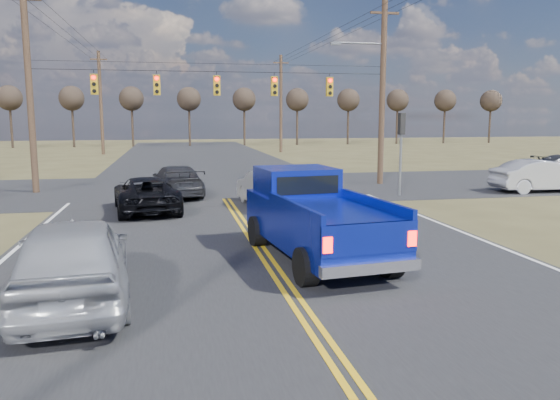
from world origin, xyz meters
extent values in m
plane|color=brown|center=(0.00, 0.00, 0.00)|extent=(160.00, 160.00, 0.00)
cube|color=#28282B|center=(0.00, 10.00, 0.00)|extent=(14.00, 120.00, 0.02)
cube|color=#28282B|center=(0.00, 18.00, 0.00)|extent=(120.00, 12.00, 0.02)
cylinder|color=#473323|center=(-9.00, 18.00, 5.00)|extent=(0.32, 0.32, 10.00)
cylinder|color=#473323|center=(9.00, 18.00, 5.00)|extent=(0.32, 0.32, 10.00)
cube|color=#473323|center=(9.00, 18.00, 9.20)|extent=(1.60, 0.12, 0.12)
cylinder|color=black|center=(0.00, 18.00, 6.00)|extent=(18.00, 0.02, 0.02)
cylinder|color=black|center=(0.00, 18.00, 6.40)|extent=(18.00, 0.02, 0.02)
cube|color=#B28C14|center=(-6.00, 18.00, 5.30)|extent=(0.34, 0.24, 1.00)
cylinder|color=#FF0C05|center=(-6.00, 17.86, 5.63)|extent=(0.20, 0.06, 0.20)
cylinder|color=black|center=(-6.00, 17.86, 5.30)|extent=(0.20, 0.06, 0.20)
cylinder|color=black|center=(-6.00, 17.86, 4.97)|extent=(0.20, 0.06, 0.20)
cube|color=black|center=(-6.00, 17.83, 5.74)|extent=(0.24, 0.14, 0.03)
cube|color=#B28C14|center=(-3.00, 18.00, 5.30)|extent=(0.34, 0.24, 1.00)
cylinder|color=#FF0C05|center=(-3.00, 17.86, 5.63)|extent=(0.20, 0.06, 0.20)
cylinder|color=black|center=(-3.00, 17.86, 5.30)|extent=(0.20, 0.06, 0.20)
cylinder|color=black|center=(-3.00, 17.86, 4.97)|extent=(0.20, 0.06, 0.20)
cube|color=black|center=(-3.00, 17.83, 5.74)|extent=(0.24, 0.14, 0.03)
cube|color=#B28C14|center=(0.00, 18.00, 5.30)|extent=(0.34, 0.24, 1.00)
cylinder|color=#FF0C05|center=(0.00, 17.86, 5.63)|extent=(0.20, 0.06, 0.20)
cylinder|color=black|center=(0.00, 17.86, 5.30)|extent=(0.20, 0.06, 0.20)
cylinder|color=black|center=(0.00, 17.86, 4.97)|extent=(0.20, 0.06, 0.20)
cube|color=black|center=(0.00, 17.83, 5.74)|extent=(0.24, 0.14, 0.03)
cube|color=#B28C14|center=(3.00, 18.00, 5.30)|extent=(0.34, 0.24, 1.00)
cylinder|color=#FF0C05|center=(3.00, 17.86, 5.63)|extent=(0.20, 0.06, 0.20)
cylinder|color=black|center=(3.00, 17.86, 5.30)|extent=(0.20, 0.06, 0.20)
cylinder|color=black|center=(3.00, 17.86, 4.97)|extent=(0.20, 0.06, 0.20)
cube|color=black|center=(3.00, 17.83, 5.74)|extent=(0.24, 0.14, 0.03)
cube|color=#B28C14|center=(6.00, 18.00, 5.30)|extent=(0.34, 0.24, 1.00)
cylinder|color=#FF0C05|center=(6.00, 17.86, 5.63)|extent=(0.20, 0.06, 0.20)
cylinder|color=black|center=(6.00, 17.86, 5.30)|extent=(0.20, 0.06, 0.20)
cylinder|color=black|center=(6.00, 17.86, 4.97)|extent=(0.20, 0.06, 0.20)
cube|color=black|center=(6.00, 17.83, 5.74)|extent=(0.24, 0.14, 0.03)
cylinder|color=slate|center=(8.20, 13.50, 1.60)|extent=(0.12, 0.12, 3.20)
cube|color=black|center=(8.20, 13.50, 3.40)|extent=(0.24, 0.34, 1.00)
cylinder|color=slate|center=(7.60, 18.00, 7.60)|extent=(2.80, 0.10, 0.10)
cube|color=slate|center=(6.30, 18.00, 7.55)|extent=(0.55, 0.22, 0.14)
cylinder|color=#473323|center=(-9.00, 46.00, 5.00)|extent=(0.32, 0.32, 10.00)
cube|color=#473323|center=(-9.00, 46.00, 9.20)|extent=(1.60, 0.12, 0.12)
cylinder|color=#473323|center=(9.00, 46.00, 5.00)|extent=(0.32, 0.32, 10.00)
cube|color=#473323|center=(9.00, 46.00, 9.20)|extent=(1.60, 0.12, 0.12)
cylinder|color=black|center=(8.30, 17.00, 9.30)|extent=(0.02, 58.00, 0.02)
cylinder|color=black|center=(9.00, 17.00, 9.30)|extent=(0.02, 58.00, 0.02)
cylinder|color=black|center=(9.70, 17.00, 9.30)|extent=(0.02, 58.00, 0.02)
cylinder|color=#33261C|center=(-21.00, 60.00, 2.75)|extent=(0.28, 0.28, 5.50)
sphere|color=#2D231C|center=(-21.00, 60.00, 5.90)|extent=(3.00, 3.00, 3.00)
cylinder|color=#33261C|center=(-14.00, 60.00, 2.75)|extent=(0.28, 0.28, 5.50)
sphere|color=#2D231C|center=(-14.00, 60.00, 5.90)|extent=(3.00, 3.00, 3.00)
cylinder|color=#33261C|center=(-7.00, 60.00, 2.75)|extent=(0.28, 0.28, 5.50)
sphere|color=#2D231C|center=(-7.00, 60.00, 5.90)|extent=(3.00, 3.00, 3.00)
cylinder|color=#33261C|center=(0.00, 60.00, 2.75)|extent=(0.28, 0.28, 5.50)
sphere|color=#2D231C|center=(0.00, 60.00, 5.90)|extent=(3.00, 3.00, 3.00)
cylinder|color=#33261C|center=(7.00, 60.00, 2.75)|extent=(0.28, 0.28, 5.50)
sphere|color=#2D231C|center=(7.00, 60.00, 5.90)|extent=(3.00, 3.00, 3.00)
cylinder|color=#33261C|center=(14.00, 60.00, 2.75)|extent=(0.28, 0.28, 5.50)
sphere|color=#2D231C|center=(14.00, 60.00, 5.90)|extent=(3.00, 3.00, 3.00)
cylinder|color=#33261C|center=(21.00, 60.00, 2.75)|extent=(0.28, 0.28, 5.50)
sphere|color=#2D231C|center=(21.00, 60.00, 5.90)|extent=(3.00, 3.00, 3.00)
cylinder|color=#33261C|center=(28.00, 60.00, 2.75)|extent=(0.28, 0.28, 5.50)
sphere|color=#2D231C|center=(28.00, 60.00, 5.90)|extent=(3.00, 3.00, 3.00)
cylinder|color=#33261C|center=(35.00, 60.00, 2.75)|extent=(0.28, 0.28, 5.50)
sphere|color=#2D231C|center=(35.00, 60.00, 5.90)|extent=(3.00, 3.00, 3.00)
cylinder|color=#33261C|center=(42.00, 60.00, 2.75)|extent=(0.28, 0.28, 5.50)
sphere|color=#2D231C|center=(42.00, 60.00, 5.90)|extent=(3.00, 3.00, 3.00)
cylinder|color=black|center=(0.46, 0.82, 0.44)|extent=(0.46, 0.92, 0.89)
cylinder|color=black|center=(2.55, 1.07, 0.44)|extent=(0.46, 0.92, 0.89)
cylinder|color=black|center=(-0.01, 4.79, 0.44)|extent=(0.46, 0.92, 0.89)
cylinder|color=black|center=(2.09, 5.03, 0.44)|extent=(0.46, 0.92, 0.89)
cube|color=#0E1D99|center=(1.27, 2.93, 1.00)|extent=(2.90, 6.20, 1.11)
cube|color=#0E1D99|center=(1.09, 4.52, 1.91)|extent=(2.26, 2.11, 0.80)
cube|color=black|center=(1.19, 3.61, 1.91)|extent=(1.77, 0.27, 0.50)
cube|color=#0E1D99|center=(0.36, 1.65, 1.66)|extent=(0.54, 3.65, 0.22)
cube|color=#0E1D99|center=(2.45, 1.89, 1.66)|extent=(0.54, 3.65, 0.22)
cube|color=#0E1D99|center=(1.62, -0.02, 1.22)|extent=(2.21, 0.35, 0.67)
cube|color=silver|center=(1.63, -0.10, 0.61)|extent=(2.28, 0.46, 0.24)
cube|color=#FF0C05|center=(0.65, -0.18, 1.16)|extent=(0.21, 0.09, 0.33)
cube|color=#FF0C05|center=(2.59, 0.05, 1.16)|extent=(0.21, 0.09, 0.33)
imported|color=#A9ABB2|center=(-4.39, 0.64, 0.91)|extent=(2.64, 5.51, 1.82)
imported|color=black|center=(-3.42, 11.39, 0.70)|extent=(2.93, 5.30, 1.40)
imported|color=silver|center=(1.54, 11.72, 0.76)|extent=(2.18, 4.80, 1.53)
imported|color=#2C2D31|center=(-2.20, 15.50, 0.73)|extent=(2.79, 5.28, 1.46)
imported|color=#B4B6BD|center=(15.69, 13.39, 0.80)|extent=(1.79, 4.90, 1.61)
camera|label=1|loc=(-2.40, -10.56, 3.75)|focal=35.00mm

